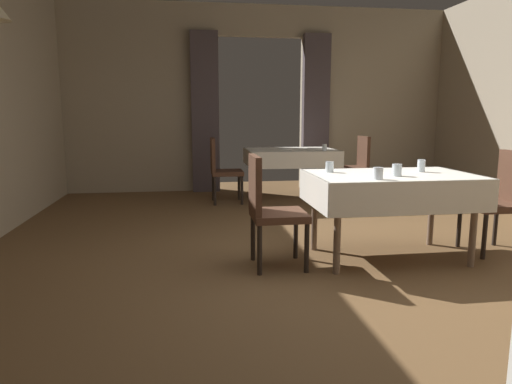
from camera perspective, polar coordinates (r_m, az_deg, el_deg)
ground at (r=3.85m, az=10.28°, el=-9.50°), size 10.08×10.08×0.00m
wall_back at (r=7.72m, az=0.54°, el=11.59°), size 6.40×0.27×3.00m
dining_table_mid at (r=4.11m, az=16.51°, el=0.88°), size 1.40×0.90×0.75m
dining_table_far at (r=6.77m, az=4.37°, el=4.60°), size 1.31×0.97×0.75m
chair_mid_right at (r=4.72m, az=28.32°, el=-0.52°), size 0.44×0.44×0.93m
chair_mid_left at (r=3.73m, az=1.65°, el=-1.77°), size 0.44×0.44×0.93m
chair_far_left at (r=6.52m, az=-4.36°, el=3.12°), size 0.44×0.44×0.93m
chair_far_right at (r=7.17m, az=12.34°, el=3.51°), size 0.44×0.44×0.93m
glass_mid_a at (r=3.96m, az=17.19°, el=2.64°), size 0.08×0.08×0.10m
glass_mid_b at (r=4.31m, az=19.94°, el=3.11°), size 0.07×0.07×0.11m
glass_mid_c at (r=3.71m, az=14.99°, el=2.26°), size 0.08×0.08×0.10m
glass_mid_d at (r=4.08m, az=9.18°, el=3.11°), size 0.07×0.07×0.09m
plate_far_a at (r=6.81m, az=7.33°, el=5.38°), size 0.24×0.24×0.01m
plate_far_b at (r=6.76m, az=3.69°, el=5.41°), size 0.21×0.21×0.01m
glass_far_c at (r=6.56m, az=8.55°, el=5.55°), size 0.06×0.06×0.09m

